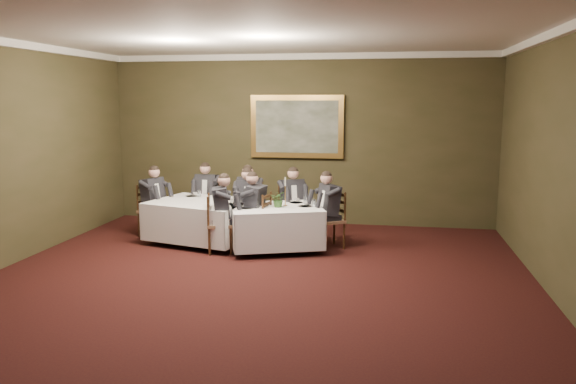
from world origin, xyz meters
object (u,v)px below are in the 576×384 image
(diner_sec_backleft, at_px, (207,204))
(centerpiece, at_px, (279,199))
(table_main, at_px, (276,224))
(chair_sec_backright, at_px, (250,220))
(diner_main_backright, at_px, (292,211))
(diner_sec_endright, at_px, (257,220))
(chair_main_backright, at_px, (292,223))
(diner_main_endright, at_px, (330,219))
(chair_sec_backleft, at_px, (208,215))
(table_second, at_px, (202,218))
(diner_main_endleft, at_px, (220,223))
(diner_sec_endleft, at_px, (153,210))
(chair_main_endright, at_px, (331,232))
(diner_main_backleft, at_px, (248,213))
(chair_main_backleft, at_px, (248,225))
(chair_sec_endleft, at_px, (153,221))
(chair_main_endleft, at_px, (220,236))
(diner_sec_backright, at_px, (250,208))
(painting, at_px, (297,127))
(candlestick, at_px, (285,195))
(chair_sec_endright, at_px, (258,233))

(diner_sec_backleft, relative_size, centerpiece, 4.59)
(table_main, height_order, diner_sec_backleft, diner_sec_backleft)
(centerpiece, bearing_deg, chair_sec_backright, 126.01)
(diner_main_backright, xyz_separation_m, diner_sec_endright, (-0.46, -0.88, 0.00))
(chair_main_backright, bearing_deg, table_main, 54.48)
(diner_main_endright, distance_m, chair_sec_backleft, 2.75)
(diner_sec_backleft, relative_size, chair_sec_backright, 1.35)
(table_second, relative_size, diner_main_endright, 1.54)
(diner_main_endright, height_order, chair_sec_backleft, diner_main_endright)
(diner_main_endleft, relative_size, diner_sec_endleft, 1.00)
(chair_main_endright, bearing_deg, diner_main_endleft, 77.14)
(table_second, height_order, diner_sec_backleft, diner_sec_backleft)
(chair_main_backright, bearing_deg, diner_main_endright, 116.84)
(table_main, bearing_deg, diner_main_backleft, 137.54)
(diner_main_endright, bearing_deg, chair_main_backleft, 47.13)
(chair_sec_endleft, bearing_deg, diner_sec_endright, 96.73)
(chair_main_endright, height_order, diner_sec_backleft, diner_sec_backleft)
(chair_sec_backright, relative_size, chair_sec_endleft, 1.00)
(chair_main_backright, bearing_deg, chair_sec_backleft, -40.51)
(chair_sec_backleft, bearing_deg, chair_sec_backright, 165.13)
(diner_main_endright, bearing_deg, table_second, 58.64)
(diner_sec_endleft, bearing_deg, chair_sec_endleft, -90.00)
(chair_sec_backleft, bearing_deg, diner_sec_backleft, 90.00)
(chair_main_endleft, relative_size, diner_sec_backright, 0.74)
(diner_main_backright, bearing_deg, table_main, 54.04)
(diner_sec_backright, xyz_separation_m, painting, (0.73, 1.17, 1.52))
(centerpiece, bearing_deg, chair_main_endleft, -163.46)
(candlestick, bearing_deg, diner_sec_endleft, 170.56)
(chair_sec_endleft, xyz_separation_m, candlestick, (2.66, -0.45, 0.67))
(table_second, xyz_separation_m, chair_sec_endleft, (-1.10, 0.29, -0.17))
(diner_sec_backright, bearing_deg, chair_main_backleft, 105.27)
(diner_sec_backright, height_order, chair_sec_endleft, diner_sec_backright)
(painting, bearing_deg, chair_main_backright, -84.78)
(diner_sec_backright, bearing_deg, centerpiece, 131.32)
(chair_main_endleft, distance_m, diner_main_endleft, 0.23)
(chair_main_backright, height_order, centerpiece, centerpiece)
(table_main, distance_m, candlestick, 0.54)
(diner_main_backleft, bearing_deg, chair_main_backleft, -90.00)
(chair_main_endleft, height_order, centerpiece, centerpiece)
(chair_main_backleft, distance_m, diner_sec_endright, 0.73)
(diner_sec_endleft, height_order, painting, painting)
(diner_sec_backleft, relative_size, chair_sec_endleft, 1.35)
(table_second, bearing_deg, candlestick, -5.72)
(chair_main_backleft, relative_size, chair_sec_endleft, 1.00)
(chair_main_endleft, bearing_deg, diner_main_endleft, 90.00)
(chair_main_backright, height_order, chair_sec_endright, same)
(diner_main_backright, xyz_separation_m, chair_main_endleft, (-1.04, -1.20, -0.23))
(diner_sec_backright, bearing_deg, chair_sec_backright, -90.00)
(table_main, bearing_deg, chair_sec_endleft, 167.43)
(chair_main_backright, xyz_separation_m, diner_main_backright, (0.01, -0.01, 0.23))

